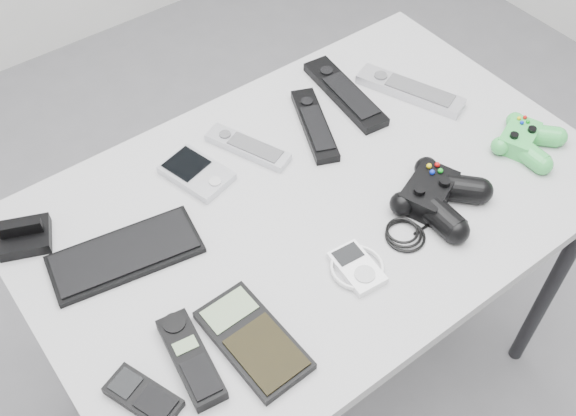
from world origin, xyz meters
TOP-DOWN VIEW (x-y plane):
  - floor at (0.00, 0.00)m, footprint 3.50×3.50m
  - desk at (-0.01, 0.05)m, footprint 1.06×0.68m
  - pda_keyboard at (-0.35, 0.14)m, footprint 0.27×0.15m
  - dock_bracket at (-0.47, 0.27)m, footprint 0.11×0.10m
  - pda at (-0.15, 0.22)m, footprint 0.11×0.15m
  - remote_silver_a at (-0.04, 0.22)m, footprint 0.11×0.18m
  - remote_black_a at (0.10, 0.19)m, footprint 0.12×0.21m
  - remote_black_b at (0.21, 0.23)m, footprint 0.08×0.24m
  - remote_silver_b at (0.33, 0.15)m, footprint 0.14×0.23m
  - mobile_phone at (-0.45, -0.11)m, footprint 0.09×0.13m
  - cordless_handset at (-0.37, -0.10)m, footprint 0.07×0.17m
  - calculator at (-0.27, -0.13)m, footprint 0.10×0.19m
  - mp3_player at (-0.05, -0.12)m, footprint 0.10×0.11m
  - controller_black at (0.16, -0.10)m, footprint 0.31×0.25m
  - controller_green at (0.40, -0.10)m, footprint 0.17×0.17m

SIDE VIEW (x-z plane):
  - floor at x=0.00m, z-range 0.00..0.00m
  - desk at x=-0.01m, z-range 0.29..1.01m
  - pda_keyboard at x=-0.35m, z-range 0.71..0.73m
  - mp3_player at x=-0.05m, z-range 0.71..0.73m
  - calculator at x=-0.27m, z-range 0.71..0.73m
  - remote_silver_a at x=-0.04m, z-range 0.71..0.73m
  - mobile_phone at x=-0.45m, z-range 0.71..0.73m
  - pda at x=-0.15m, z-range 0.71..0.73m
  - remote_black_a at x=0.10m, z-range 0.71..0.73m
  - remote_black_b at x=0.21m, z-range 0.71..0.73m
  - remote_silver_b at x=0.33m, z-range 0.71..0.73m
  - cordless_handset at x=-0.37m, z-range 0.71..0.74m
  - controller_green at x=0.40m, z-range 0.71..0.75m
  - dock_bracket at x=-0.47m, z-range 0.71..0.76m
  - controller_black at x=0.16m, z-range 0.71..0.76m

